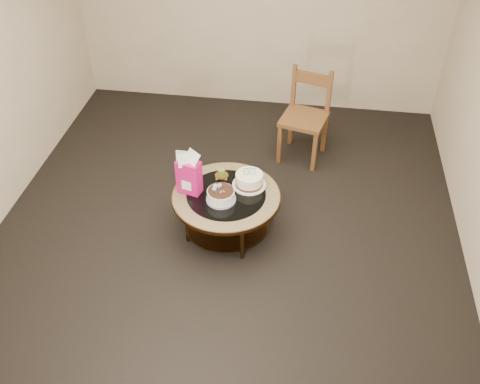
# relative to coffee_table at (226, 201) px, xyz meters

# --- Properties ---
(ground) EXTENTS (5.00, 5.00, 0.00)m
(ground) POSITION_rel_coffee_table_xyz_m (-0.00, 0.00, -0.38)
(ground) COLOR black
(ground) RESTS_ON ground
(room_walls) EXTENTS (4.52, 5.02, 2.61)m
(room_walls) POSITION_rel_coffee_table_xyz_m (-0.00, 0.00, 1.16)
(room_walls) COLOR beige
(room_walls) RESTS_ON ground
(coffee_table) EXTENTS (1.02, 1.02, 0.46)m
(coffee_table) POSITION_rel_coffee_table_xyz_m (0.00, 0.00, 0.00)
(coffee_table) COLOR #513317
(coffee_table) RESTS_ON ground
(decorated_cake) EXTENTS (0.27, 0.27, 0.16)m
(decorated_cake) POSITION_rel_coffee_table_xyz_m (-0.03, -0.09, 0.13)
(decorated_cake) COLOR #A285BD
(decorated_cake) RESTS_ON coffee_table
(cream_cake) EXTENTS (0.32, 0.32, 0.20)m
(cream_cake) POSITION_rel_coffee_table_xyz_m (0.19, 0.16, 0.14)
(cream_cake) COLOR white
(cream_cake) RESTS_ON coffee_table
(gift_bag) EXTENTS (0.24, 0.20, 0.44)m
(gift_bag) POSITION_rel_coffee_table_xyz_m (-0.34, -0.00, 0.30)
(gift_bag) COLOR #D61467
(gift_bag) RESTS_ON coffee_table
(pillar_candle) EXTENTS (0.13, 0.13, 0.10)m
(pillar_candle) POSITION_rel_coffee_table_xyz_m (-0.09, 0.25, 0.11)
(pillar_candle) COLOR #EAC760
(pillar_candle) RESTS_ON coffee_table
(dining_chair) EXTENTS (0.57, 0.57, 1.02)m
(dining_chair) POSITION_rel_coffee_table_xyz_m (0.66, 1.38, 0.14)
(dining_chair) COLOR brown
(dining_chair) RESTS_ON ground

